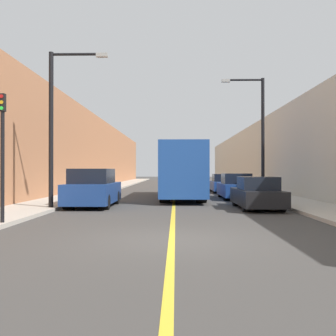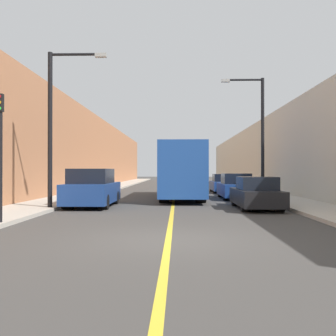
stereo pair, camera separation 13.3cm
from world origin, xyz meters
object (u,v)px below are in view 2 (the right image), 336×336
at_px(car_right_mid, 235,187).
at_px(street_lamp_left, 56,118).
at_px(car_right_near, 256,194).
at_px(car_right_far, 224,184).
at_px(traffic_light, 0,152).
at_px(bus, 182,170).
at_px(street_lamp_right, 259,129).
at_px(parked_suv_left, 92,189).

xyz_separation_m(car_right_mid, street_lamp_left, (-8.85, -7.19, 3.34)).
relative_size(car_right_near, car_right_far, 1.02).
relative_size(street_lamp_left, traffic_light, 1.71).
relative_size(bus, car_right_mid, 2.26).
distance_m(street_lamp_left, traffic_light, 5.29).
xyz_separation_m(car_right_mid, traffic_light, (-8.99, -12.19, 1.60)).
height_order(street_lamp_left, street_lamp_right, street_lamp_right).
distance_m(car_right_far, street_lamp_left, 17.05).
xyz_separation_m(parked_suv_left, car_right_near, (7.66, -0.84, -0.18)).
distance_m(bus, car_right_near, 7.43).
bearing_deg(street_lamp_right, bus, 170.25).
xyz_separation_m(parked_suv_left, traffic_light, (-1.36, -6.77, 1.46)).
distance_m(parked_suv_left, car_right_far, 14.57).
height_order(car_right_near, car_right_mid, car_right_mid).
relative_size(parked_suv_left, traffic_light, 1.16).
height_order(car_right_mid, car_right_far, car_right_mid).
height_order(car_right_far, street_lamp_right, street_lamp_right).
xyz_separation_m(bus, car_right_far, (3.38, 6.62, -1.09)).
relative_size(parked_suv_left, car_right_mid, 0.98).
height_order(bus, street_lamp_left, street_lamp_left).
distance_m(bus, street_lamp_right, 5.30).
bearing_deg(car_right_far, bus, -117.03).
height_order(parked_suv_left, street_lamp_right, street_lamp_right).
bearing_deg(bus, street_lamp_left, -126.62).
relative_size(car_right_mid, traffic_light, 1.19).
distance_m(car_right_mid, traffic_light, 15.23).
relative_size(car_right_near, traffic_light, 1.15).
height_order(bus, street_lamp_right, street_lamp_right).
xyz_separation_m(bus, parked_suv_left, (-4.36, -5.73, -0.90)).
bearing_deg(parked_suv_left, bus, 52.73).
bearing_deg(car_right_far, car_right_mid, -90.83).
distance_m(car_right_near, car_right_mid, 6.26).
bearing_deg(street_lamp_left, car_right_near, 5.99).
bearing_deg(traffic_light, car_right_near, 33.32).
bearing_deg(bus, car_right_near, -63.34).
bearing_deg(car_right_mid, traffic_light, -126.42).
xyz_separation_m(car_right_mid, street_lamp_right, (1.33, -0.49, 3.54)).
bearing_deg(car_right_far, parked_suv_left, -122.07).
height_order(parked_suv_left, car_right_near, parked_suv_left).
xyz_separation_m(car_right_near, street_lamp_left, (-8.87, -0.93, 3.38)).
height_order(car_right_mid, street_lamp_right, street_lamp_right).
xyz_separation_m(bus, car_right_mid, (3.28, -0.31, -1.05)).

